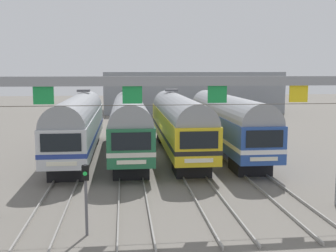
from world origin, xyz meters
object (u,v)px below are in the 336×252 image
yard_signal_mast (86,186)px  commuter_train_yellow (179,121)px  commuter_train_blue (227,121)px  catenary_gantry (175,106)px  commuter_train_silver (78,123)px  commuter_train_green (129,122)px

yard_signal_mast → commuter_train_yellow: bearing=69.5°
commuter_train_blue → catenary_gantry: 14.94m
commuter_train_blue → catenary_gantry: bearing=-113.7°
commuter_train_blue → yard_signal_mast: size_ratio=6.05×
commuter_train_yellow → commuter_train_blue: 3.96m
commuter_train_yellow → commuter_train_silver: bearing=180.0°
catenary_gantry → commuter_train_green: bearing=98.3°
yard_signal_mast → commuter_train_green: bearing=82.9°
catenary_gantry → yard_signal_mast: bearing=-148.6°
commuter_train_blue → commuter_train_green: bearing=180.0°
commuter_train_silver → yard_signal_mast: (1.98, -15.91, -0.60)m
commuter_train_silver → yard_signal_mast: bearing=-82.9°
commuter_train_silver → catenary_gantry: bearing=-66.3°
commuter_train_green → commuter_train_blue: commuter_train_green is taller
commuter_train_blue → catenary_gantry: catenary_gantry is taller
commuter_train_silver → commuter_train_blue: (11.88, -0.00, -0.00)m
commuter_train_yellow → catenary_gantry: bearing=-98.3°
commuter_train_silver → commuter_train_yellow: same height
commuter_train_blue → yard_signal_mast: 18.75m
catenary_gantry → commuter_train_yellow: bearing=81.7°
commuter_train_silver → commuter_train_blue: bearing=-0.0°
commuter_train_blue → yard_signal_mast: bearing=-121.9°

